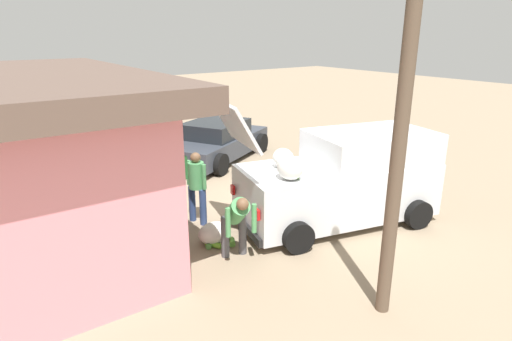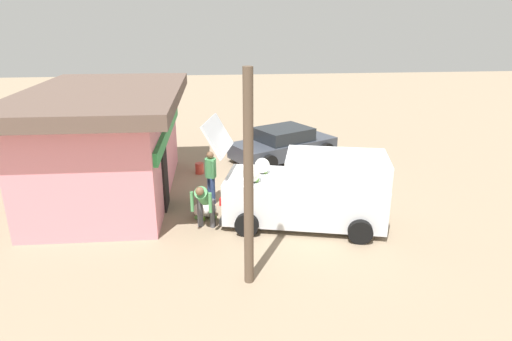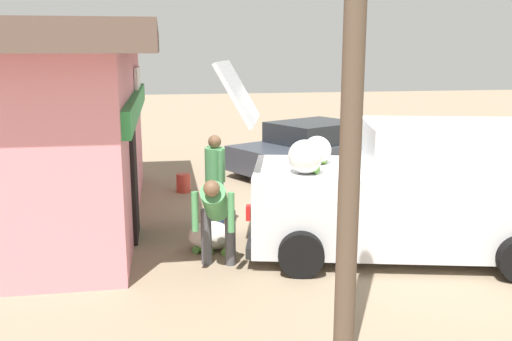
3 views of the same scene
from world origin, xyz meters
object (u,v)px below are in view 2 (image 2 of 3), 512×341
object	(u,v)px
delivery_van	(311,190)
vendor_standing	(211,173)
unloaded_banana_pile	(205,210)
paint_bucket	(200,168)
parked_sedan	(283,144)
customer_bending	(204,201)
storefront_bar	(108,141)

from	to	relation	value
delivery_van	vendor_standing	size ratio (longest dim) A/B	3.12
unloaded_banana_pile	paint_bucket	size ratio (longest dim) A/B	1.85
parked_sedan	vendor_standing	distance (m)	4.91
customer_bending	parked_sedan	bearing A→B (deg)	-27.50
storefront_bar	vendor_standing	size ratio (longest dim) A/B	4.67
delivery_van	paint_bucket	distance (m)	5.37
parked_sedan	customer_bending	bearing A→B (deg)	152.50
storefront_bar	parked_sedan	xyz separation A→B (m)	(3.06, -5.96, -1.14)
storefront_bar	parked_sedan	distance (m)	6.79
storefront_bar	paint_bucket	distance (m)	3.52
unloaded_banana_pile	storefront_bar	bearing A→B (deg)	55.60
storefront_bar	customer_bending	bearing A→B (deg)	-133.85
vendor_standing	paint_bucket	world-z (taller)	vendor_standing
parked_sedan	vendor_standing	xyz separation A→B (m)	(-3.99, 2.85, 0.33)
paint_bucket	parked_sedan	bearing A→B (deg)	-66.81
customer_bending	paint_bucket	size ratio (longest dim) A/B	3.43
customer_bending	unloaded_banana_pile	distance (m)	1.02
vendor_standing	customer_bending	size ratio (longest dim) A/B	1.19
delivery_van	paint_bucket	bearing A→B (deg)	35.27
delivery_van	paint_bucket	world-z (taller)	delivery_van
storefront_bar	customer_bending	xyz separation A→B (m)	(-2.80, -2.91, -0.92)
vendor_standing	paint_bucket	bearing A→B (deg)	9.02
delivery_van	parked_sedan	xyz separation A→B (m)	(5.74, -0.19, -0.37)
unloaded_banana_pile	paint_bucket	world-z (taller)	unloaded_banana_pile
customer_bending	unloaded_banana_pile	world-z (taller)	customer_bending
storefront_bar	paint_bucket	world-z (taller)	storefront_bar
vendor_standing	paint_bucket	size ratio (longest dim) A/B	4.08
vendor_standing	paint_bucket	xyz separation A→B (m)	(2.59, 0.41, -0.73)
storefront_bar	delivery_van	size ratio (longest dim) A/B	1.50
delivery_van	storefront_bar	bearing A→B (deg)	65.04
unloaded_banana_pile	paint_bucket	distance (m)	3.65
storefront_bar	paint_bucket	size ratio (longest dim) A/B	19.08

